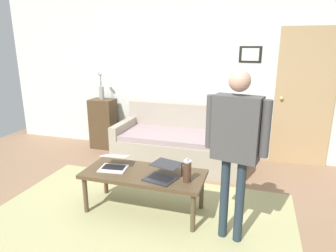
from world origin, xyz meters
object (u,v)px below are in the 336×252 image
(interior_door, at_px, (304,99))
(french_press, at_px, (187,171))
(laptop_left, at_px, (114,164))
(flower_vase, at_px, (101,90))
(couch, at_px, (181,144))
(person_standing, at_px, (236,136))
(laptop_center, at_px, (162,174))
(side_shelf, at_px, (104,124))
(coffee_table, at_px, (144,176))

(interior_door, relative_size, french_press, 8.00)
(laptop_left, relative_size, french_press, 1.36)
(french_press, relative_size, flower_vase, 0.55)
(couch, bearing_deg, person_standing, 119.00)
(laptop_center, bearing_deg, side_shelf, -46.96)
(flower_vase, bearing_deg, french_press, 137.07)
(laptop_left, distance_m, laptop_center, 0.60)
(couch, relative_size, side_shelf, 2.23)
(coffee_table, bearing_deg, interior_door, -132.11)
(interior_door, height_order, flower_vase, interior_door)
(side_shelf, bearing_deg, flower_vase, -1.74)
(interior_door, xyz_separation_m, laptop_center, (1.54, 2.03, -0.52))
(coffee_table, xyz_separation_m, person_standing, (-0.96, 0.22, 0.61))
(french_press, bearing_deg, laptop_center, -1.30)
(side_shelf, distance_m, person_standing, 3.18)
(couch, bearing_deg, laptop_center, 97.37)
(coffee_table, height_order, flower_vase, flower_vase)
(flower_vase, distance_m, person_standing, 3.13)
(interior_door, height_order, laptop_left, interior_door)
(laptop_left, bearing_deg, laptop_center, 171.83)
(interior_door, relative_size, laptop_left, 5.86)
(interior_door, xyz_separation_m, french_press, (1.28, 2.04, -0.45))
(coffee_table, relative_size, person_standing, 0.83)
(laptop_left, bearing_deg, french_press, 173.91)
(french_press, height_order, person_standing, person_standing)
(laptop_left, height_order, laptop_center, laptop_left)
(laptop_center, height_order, side_shelf, side_shelf)
(interior_door, height_order, side_shelf, interior_door)
(laptop_center, distance_m, side_shelf, 2.49)
(interior_door, xyz_separation_m, laptop_left, (2.14, 1.94, -0.52))
(couch, bearing_deg, side_shelf, -11.57)
(side_shelf, distance_m, flower_vase, 0.60)
(french_press, bearing_deg, interior_door, -122.06)
(flower_vase, bearing_deg, laptop_left, 122.45)
(flower_vase, relative_size, person_standing, 0.29)
(laptop_center, xyz_separation_m, flower_vase, (1.70, -1.82, 0.53))
(person_standing, bearing_deg, couch, -61.00)
(coffee_table, height_order, laptop_center, laptop_center)
(laptop_left, bearing_deg, side_shelf, -57.57)
(coffee_table, height_order, french_press, french_press)
(flower_vase, bearing_deg, couch, 168.43)
(coffee_table, xyz_separation_m, side_shelf, (1.47, -1.76, 0.03))
(side_shelf, height_order, person_standing, person_standing)
(french_press, distance_m, flower_vase, 2.72)
(person_standing, bearing_deg, laptop_center, -11.67)
(laptop_left, height_order, person_standing, person_standing)
(side_shelf, xyz_separation_m, flower_vase, (0.00, -0.00, 0.60))
(coffee_table, bearing_deg, laptop_left, -3.01)
(interior_door, distance_m, side_shelf, 3.30)
(side_shelf, height_order, flower_vase, flower_vase)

